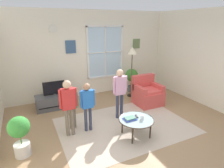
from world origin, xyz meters
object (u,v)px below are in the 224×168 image
object	(u,v)px
armchair	(147,94)
coffee_table	(136,120)
person_blue_shirt	(87,102)
person_pink_shirt	(120,88)
tv_stand	(55,101)
remote_near_books	(137,116)
person_red_shirt	(68,102)
person_green_shirt	(72,103)
cup	(142,117)
book_stack	(130,119)
floor_lamp	(132,55)
television	(54,88)
potted_plant_by_window	(132,77)
potted_plant_corner	(20,133)

from	to	relation	value
armchair	coffee_table	bearing A→B (deg)	-133.21
person_blue_shirt	person_pink_shirt	world-z (taller)	person_pink_shirt
coffee_table	tv_stand	bearing A→B (deg)	120.85
armchair	remote_near_books	bearing A→B (deg)	-133.64
tv_stand	person_red_shirt	bearing A→B (deg)	-88.32
person_green_shirt	person_red_shirt	size ratio (longest dim) A/B	0.81
cup	person_pink_shirt	bearing A→B (deg)	92.69
book_stack	person_pink_shirt	world-z (taller)	person_pink_shirt
floor_lamp	armchair	bearing A→B (deg)	-82.58
book_stack	person_pink_shirt	bearing A→B (deg)	76.95
television	cup	bearing A→B (deg)	-57.70
person_pink_shirt	person_green_shirt	distance (m)	1.26
television	person_blue_shirt	xyz separation A→B (m)	(0.47, -1.60, 0.11)
book_stack	potted_plant_by_window	size ratio (longest dim) A/B	0.31
tv_stand	potted_plant_corner	bearing A→B (deg)	-116.23
book_stack	remote_near_books	world-z (taller)	book_stack
coffee_table	potted_plant_by_window	distance (m)	2.86
armchair	book_stack	world-z (taller)	armchair
television	potted_plant_corner	xyz separation A→B (m)	(-0.93, -1.89, -0.14)
television	cup	size ratio (longest dim) A/B	6.24
remote_near_books	tv_stand	bearing A→B (deg)	123.27
remote_near_books	potted_plant_corner	bearing A→B (deg)	173.34
potted_plant_corner	remote_near_books	bearing A→B (deg)	-6.66
television	cup	world-z (taller)	television
person_green_shirt	person_blue_shirt	bearing A→B (deg)	-41.92
person_pink_shirt	floor_lamp	world-z (taller)	floor_lamp
person_green_shirt	floor_lamp	distance (m)	2.73
television	coffee_table	size ratio (longest dim) A/B	0.79
television	person_red_shirt	size ratio (longest dim) A/B	0.48
armchair	potted_plant_corner	bearing A→B (deg)	-164.68
person_green_shirt	potted_plant_by_window	world-z (taller)	person_green_shirt
remote_near_books	person_green_shirt	distance (m)	1.52
tv_stand	potted_plant_by_window	size ratio (longest dim) A/B	1.29
person_red_shirt	potted_plant_corner	bearing A→B (deg)	-164.05
armchair	remote_near_books	world-z (taller)	armchair
television	remote_near_books	world-z (taller)	television
book_stack	potted_plant_corner	bearing A→B (deg)	171.55
person_green_shirt	floor_lamp	bearing A→B (deg)	27.20
coffee_table	potted_plant_corner	distance (m)	2.32
person_blue_shirt	person_green_shirt	bearing A→B (deg)	138.08
television	book_stack	distance (m)	2.53
tv_stand	person_pink_shirt	distance (m)	2.06
person_green_shirt	potted_plant_by_window	xyz separation A→B (m)	(2.57, 1.57, -0.10)
book_stack	remote_near_books	size ratio (longest dim) A/B	1.89
tv_stand	book_stack	xyz separation A→B (m)	(1.22, -2.21, 0.23)
tv_stand	potted_plant_by_window	xyz separation A→B (m)	(2.74, 0.23, 0.35)
armchair	tv_stand	bearing A→B (deg)	160.54
cup	person_pink_shirt	world-z (taller)	person_pink_shirt
remote_near_books	person_blue_shirt	bearing A→B (deg)	149.34
armchair	cup	distance (m)	1.81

